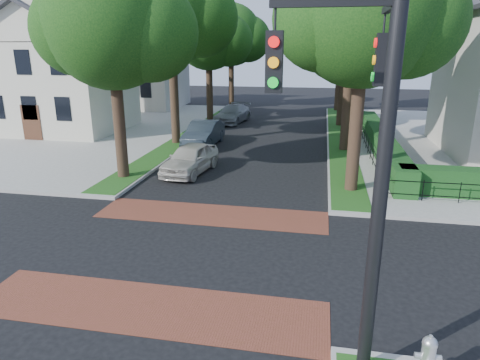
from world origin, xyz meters
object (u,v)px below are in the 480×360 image
(parked_car_front, at_px, (190,158))
(fire_hydrant, at_px, (428,358))
(parked_car_middle, at_px, (204,134))
(traffic_signal, at_px, (371,143))
(parked_car_rear, at_px, (232,114))

(parked_car_front, bearing_deg, fire_hydrant, -49.18)
(parked_car_middle, distance_m, fire_hydrant, 22.02)
(traffic_signal, bearing_deg, fire_hydrant, -8.00)
(parked_car_front, distance_m, parked_car_rear, 15.77)
(parked_car_rear, height_order, fire_hydrant, parked_car_rear)
(parked_car_rear, bearing_deg, parked_car_middle, -82.54)
(parked_car_front, height_order, fire_hydrant, parked_car_front)
(parked_car_front, relative_size, parked_car_middle, 0.91)
(fire_hydrant, bearing_deg, traffic_signal, 170.89)
(parked_car_middle, bearing_deg, fire_hydrant, -62.52)
(traffic_signal, bearing_deg, parked_car_middle, 113.53)
(parked_car_rear, xyz_separation_m, fire_hydrant, (9.87, -29.06, -0.14))
(parked_car_front, relative_size, fire_hydrant, 4.61)
(parked_car_front, distance_m, parked_car_middle, 6.44)
(traffic_signal, xyz_separation_m, parked_car_front, (-7.45, 13.13, -3.94))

